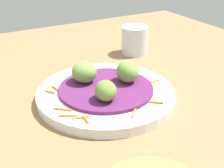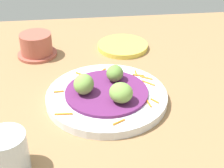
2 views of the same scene
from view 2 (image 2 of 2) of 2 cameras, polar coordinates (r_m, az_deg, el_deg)
The scene contains 10 objects.
table_surface at distance 77.20cm, azimuth -4.13°, elevation -4.27°, with size 110.00×110.00×2.00cm, color #936D47.
main_plate at distance 77.54cm, azimuth -0.92°, elevation -2.20°, with size 27.95×27.95×1.95cm, color silver.
cabbage_bed at distance 76.80cm, azimuth -0.92°, elevation -1.39°, with size 19.10×19.10×0.70cm, color #60235B.
carrot_garnish at distance 78.54cm, azimuth 0.75°, elevation -0.68°, with size 23.97×23.21×0.40cm.
guac_scoop_left at distance 79.66cm, azimuth 0.48°, elevation 1.86°, with size 4.03×4.69×3.81cm, color olive.
guac_scoop_center at distance 75.02cm, azimuth -4.84°, elevation -0.03°, with size 4.56×5.09×4.54cm, color #759E47.
guac_scoop_right at distance 72.06cm, azimuth 1.54°, elevation -1.50°, with size 5.06×5.28×4.33cm, color #759E47.
side_plate_small at distance 101.64cm, azimuth 1.84°, elevation 6.46°, with size 15.00×15.00×1.40cm, color #E0CC4C.
terracotta_bowl at distance 98.79cm, azimuth -12.76°, elevation 6.43°, with size 11.28×11.28×6.68cm.
water_glass at distance 61.86cm, azimuth -17.41°, elevation -11.09°, with size 7.32×7.32×7.63cm, color silver.
Camera 2 is at (1.76, 62.20, 46.69)cm, focal length 53.66 mm.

